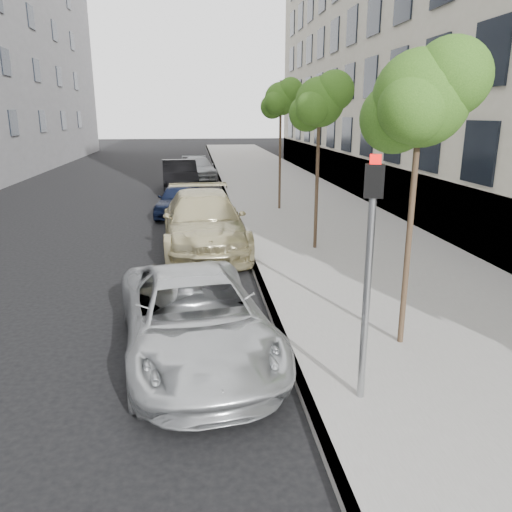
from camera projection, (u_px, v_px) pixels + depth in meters
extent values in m
plane|color=black|center=(225.00, 408.00, 7.08)|extent=(160.00, 160.00, 0.00)
cube|color=gray|center=(271.00, 181.00, 30.46)|extent=(6.40, 72.00, 0.14)
cube|color=#9E9B93|center=(220.00, 182.00, 30.10)|extent=(0.15, 72.00, 0.14)
cylinder|color=#38281C|center=(412.00, 207.00, 8.18)|extent=(0.10, 0.10, 4.81)
sphere|color=#265014|center=(421.00, 98.00, 7.71)|extent=(1.50, 1.50, 1.50)
sphere|color=#265014|center=(451.00, 77.00, 7.48)|extent=(1.20, 1.20, 1.20)
sphere|color=#265014|center=(395.00, 118.00, 8.00)|extent=(1.13, 1.13, 1.13)
cylinder|color=#38281C|center=(317.00, 165.00, 14.37)|extent=(0.10, 0.10, 4.89)
sphere|color=#265014|center=(320.00, 102.00, 13.89)|extent=(1.37, 1.37, 1.37)
sphere|color=#265014|center=(334.00, 91.00, 13.66)|extent=(1.10, 1.10, 1.10)
sphere|color=#265014|center=(307.00, 113.00, 14.18)|extent=(1.03, 1.03, 1.03)
cylinder|color=#38281C|center=(280.00, 147.00, 20.54)|extent=(0.10, 0.10, 5.16)
sphere|color=#265014|center=(281.00, 99.00, 20.02)|extent=(1.30, 1.30, 1.30)
sphere|color=#265014|center=(290.00, 91.00, 19.79)|extent=(1.04, 1.04, 1.04)
sphere|color=#265014|center=(272.00, 107.00, 20.31)|extent=(0.98, 0.98, 0.98)
cylinder|color=#939699|center=(366.00, 303.00, 6.73)|extent=(0.10, 0.10, 2.86)
cube|color=black|center=(374.00, 181.00, 6.28)|extent=(0.28, 0.24, 0.42)
cube|color=red|center=(376.00, 159.00, 6.21)|extent=(0.16, 0.14, 0.12)
imported|color=silver|center=(194.00, 317.00, 8.45)|extent=(3.04, 5.35, 1.41)
imported|color=beige|center=(204.00, 221.00, 15.18)|extent=(2.69, 6.06, 1.73)
imported|color=black|center=(179.00, 200.00, 20.36)|extent=(2.14, 3.99, 1.29)
imported|color=black|center=(180.00, 176.00, 26.48)|extent=(2.07, 5.13, 1.66)
imported|color=gray|center=(198.00, 168.00, 31.92)|extent=(2.45, 4.83, 1.34)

